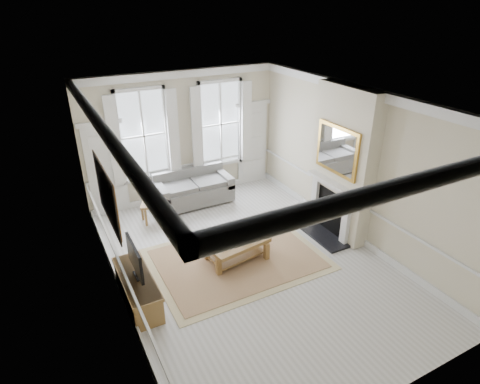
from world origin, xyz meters
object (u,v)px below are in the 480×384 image
side_table (150,208)px  coffee_table (237,244)px  sofa (193,190)px  tv_stand (138,289)px

side_table → coffee_table: side_table is taller
sofa → coffee_table: size_ratio=1.45×
sofa → tv_stand: 3.95m
sofa → coffee_table: sofa is taller
side_table → tv_stand: bearing=-110.8°
coffee_table → side_table: bearing=106.6°
tv_stand → coffee_table: bearing=8.2°
sofa → coffee_table: (-0.17, -2.87, 0.02)m
coffee_table → tv_stand: bearing=179.5°
sofa → side_table: bearing=-160.3°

